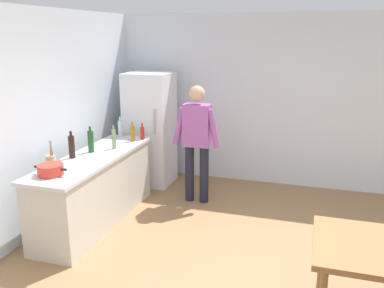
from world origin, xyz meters
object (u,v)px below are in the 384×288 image
Objects in this scene: bottle_vinegar_tall at (114,139)px; bottle_water_clear at (120,128)px; bottle_wine_green at (91,141)px; bottle_sauce_red at (142,133)px; bottle_wine_dark at (72,147)px; person at (197,137)px; bottle_oil_amber at (133,133)px; refrigerator at (150,129)px; cooking_pot at (51,170)px; utensil_jar at (51,161)px.

bottle_vinegar_tall is 1.07× the size of bottle_water_clear.
bottle_wine_green reaches higher than bottle_sauce_red.
person is at bearing 43.63° from bottle_wine_dark.
refrigerator is at bearing 94.48° from bottle_oil_amber.
person is 5.67× the size of bottle_water_clear.
bottle_wine_dark is at bearing -118.70° from bottle_vinegar_tall.
bottle_oil_amber is at bearing -85.52° from refrigerator.
bottle_wine_dark is (-0.30, -1.75, 0.15)m from refrigerator.
person reaches higher than bottle_sauce_red.
bottle_wine_green is 0.88m from bottle_water_clear.
bottle_wine_green is 0.31m from bottle_wine_dark.
bottle_water_clear is (-1.19, -0.02, 0.05)m from person.
refrigerator is at bearing 149.77° from person.
bottle_oil_amber is at bearing 69.49° from bottle_wine_dark.
refrigerator is 6.43× the size of bottle_oil_amber.
bottle_wine_dark is (-0.36, -0.97, 0.03)m from bottle_oil_amber.
bottle_vinegar_tall is 1.14× the size of bottle_oil_amber.
bottle_wine_green reaches higher than cooking_pot.
bottle_vinegar_tall reaches higher than bottle_sauce_red.
bottle_sauce_red is at bearing 67.51° from bottle_wine_dark.
bottle_oil_amber is at bearing 81.01° from bottle_vinegar_tall.
refrigerator is at bearing 81.52° from bottle_wine_green.
person is 0.80m from bottle_sauce_red.
bottle_water_clear is at bearing -112.56° from refrigerator.
bottle_water_clear is (0.09, 1.58, 0.05)m from utensil_jar.
cooking_pot is 1.33× the size of bottle_water_clear.
bottle_water_clear reaches higher than bottle_oil_amber.
bottle_vinegar_tall is at bearing 61.30° from bottle_wine_dark.
bottle_wine_green reaches higher than utensil_jar.
refrigerator is 0.67m from bottle_sauce_red.
cooking_pot is 0.93m from bottle_wine_green.
bottle_water_clear is at bearing -179.10° from person.
utensil_jar is (-0.32, -2.15, 0.08)m from refrigerator.
bottle_wine_green reaches higher than bottle_vinegar_tall.
bottle_sauce_red is at bearing 79.52° from cooking_pot.
person is 5.31× the size of bottle_vinegar_tall.
refrigerator is 0.79m from bottle_oil_amber.
cooking_pot is at bearing -121.53° from person.
bottle_sauce_red is at bearing 74.05° from bottle_vinegar_tall.
bottle_wine_green is (-1.17, -0.89, 0.07)m from person.
person is at bearing 6.68° from bottle_sauce_red.
utensil_jar reaches higher than bottle_oil_amber.
cooking_pot is 1.25× the size of bottle_vinegar_tall.
utensil_jar reaches higher than bottle_water_clear.
bottle_wine_green is at bearing -98.48° from refrigerator.
refrigerator is 1.10m from person.
person reaches higher than cooking_pot.
bottle_water_clear is 1.25× the size of bottle_sauce_red.
bottle_wine_green and bottle_wine_dark have the same top height.
person is 1.47m from bottle_wine_green.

